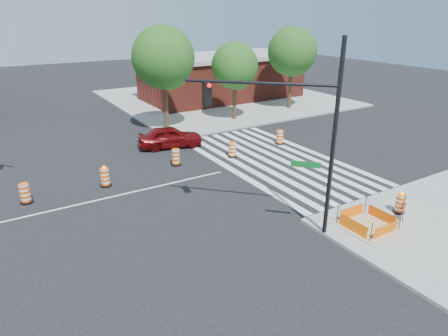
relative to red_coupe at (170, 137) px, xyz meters
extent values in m
plane|color=black|center=(-6.44, -5.77, -0.74)|extent=(120.00, 120.00, 0.00)
cube|color=gray|center=(11.56, 12.23, -0.67)|extent=(22.00, 22.00, 0.15)
cube|color=silver|center=(1.36, -5.77, -0.73)|extent=(0.45, 13.50, 0.01)
cube|color=silver|center=(2.26, -5.77, -0.73)|extent=(0.45, 13.50, 0.01)
cube|color=silver|center=(3.16, -5.77, -0.73)|extent=(0.45, 13.50, 0.01)
cube|color=silver|center=(4.06, -5.77, -0.73)|extent=(0.45, 13.50, 0.01)
cube|color=silver|center=(4.96, -5.77, -0.73)|extent=(0.45, 13.50, 0.01)
cube|color=silver|center=(5.86, -5.77, -0.73)|extent=(0.45, 13.50, 0.01)
cube|color=silver|center=(6.76, -5.77, -0.73)|extent=(0.45, 13.50, 0.01)
cube|color=silver|center=(7.66, -5.77, -0.73)|extent=(0.45, 13.50, 0.01)
cube|color=silver|center=(-6.44, -5.77, -0.74)|extent=(14.00, 0.12, 0.01)
cube|color=tan|center=(2.56, -14.77, -0.57)|extent=(2.20, 2.20, 0.05)
cube|color=#E65D04|center=(2.56, -15.67, -0.32)|extent=(1.44, 0.02, 0.55)
cube|color=#E65D04|center=(2.56, -13.87, -0.32)|extent=(1.44, 0.02, 0.55)
cube|color=#E65D04|center=(1.66, -14.77, -0.32)|extent=(0.02, 1.44, 0.55)
cube|color=#E65D04|center=(3.46, -14.77, -0.32)|extent=(0.02, 1.44, 0.55)
cylinder|color=black|center=(1.66, -15.67, -0.14)|extent=(0.04, 0.04, 0.90)
cylinder|color=black|center=(3.46, -15.67, -0.14)|extent=(0.04, 0.04, 0.90)
cylinder|color=black|center=(1.66, -13.87, -0.14)|extent=(0.04, 0.04, 0.90)
cylinder|color=black|center=(3.46, -13.87, -0.14)|extent=(0.04, 0.04, 0.90)
cube|color=maroon|center=(11.56, 12.23, 1.36)|extent=(16.00, 8.00, 4.20)
cube|color=gray|center=(11.56, 12.23, 3.66)|extent=(16.50, 8.50, 0.40)
imported|color=#5A0709|center=(0.00, 0.00, 0.00)|extent=(4.64, 2.75, 1.48)
cylinder|color=black|center=(0.67, -14.12, 3.35)|extent=(0.18, 0.18, 7.89)
cylinder|color=black|center=(-1.44, -12.04, 5.52)|extent=(4.30, 4.24, 0.12)
cube|color=black|center=(-2.91, -10.58, 5.03)|extent=(0.32, 0.28, 0.99)
sphere|color=#FF0C0C|center=(-2.91, -10.76, 5.38)|extent=(0.18, 0.18, 0.18)
cube|color=#0C591E|center=(-0.03, -13.42, 2.37)|extent=(0.87, 0.86, 0.25)
cylinder|color=black|center=(4.86, -14.66, -0.55)|extent=(0.53, 0.53, 0.09)
cylinder|color=#EB4F04|center=(4.86, -14.66, -0.10)|extent=(0.43, 0.43, 0.84)
sphere|color=#FF990C|center=(4.86, -14.66, 0.39)|extent=(0.14, 0.14, 0.14)
cube|color=#EB4F04|center=(4.53, -15.08, 0.06)|extent=(0.66, 0.49, 0.26)
cube|color=#EB4F04|center=(4.53, -15.08, -0.24)|extent=(0.66, 0.49, 0.20)
cylinder|color=black|center=(4.25, -15.28, -0.13)|extent=(0.04, 0.04, 0.92)
cylinder|color=black|center=(4.82, -14.87, -0.13)|extent=(0.04, 0.04, 0.92)
cylinder|color=#382314|center=(1.51, 3.99, 1.75)|extent=(0.34, 0.34, 4.99)
sphere|color=#204A15|center=(1.51, 3.99, 4.87)|extent=(4.68, 4.68, 4.68)
sphere|color=#204A15|center=(2.04, 4.31, 4.09)|extent=(3.43, 3.43, 3.43)
sphere|color=#204A15|center=(1.08, 3.78, 4.41)|extent=(3.12, 3.12, 3.12)
cylinder|color=#382314|center=(7.71, 3.77, 1.32)|extent=(0.31, 0.31, 4.11)
sphere|color=#204A15|center=(7.71, 3.77, 3.89)|extent=(3.85, 3.85, 3.85)
sphere|color=#204A15|center=(8.18, 4.06, 3.24)|extent=(2.83, 2.83, 2.83)
sphere|color=#204A15|center=(7.33, 3.58, 3.50)|extent=(2.57, 2.57, 2.57)
cylinder|color=#382314|center=(14.48, 4.59, 1.65)|extent=(0.31, 0.31, 4.77)
sphere|color=#204A15|center=(14.48, 4.59, 4.63)|extent=(4.48, 4.48, 4.48)
sphere|color=#204A15|center=(14.98, 4.88, 3.88)|extent=(3.28, 3.28, 3.28)
sphere|color=#204A15|center=(14.09, 4.39, 4.18)|extent=(2.98, 2.98, 2.98)
cylinder|color=black|center=(-9.66, -4.23, -0.69)|extent=(0.60, 0.60, 0.10)
cylinder|color=#EB4F04|center=(-9.66, -4.23, -0.19)|extent=(0.48, 0.48, 0.95)
cylinder|color=black|center=(-5.75, -4.27, -0.69)|extent=(0.60, 0.60, 0.10)
cylinder|color=#EB4F04|center=(-5.75, -4.27, -0.19)|extent=(0.48, 0.48, 0.95)
sphere|color=#FF990C|center=(-5.75, -4.27, 0.36)|extent=(0.16, 0.16, 0.16)
cylinder|color=black|center=(-1.15, -3.36, -0.69)|extent=(0.60, 0.60, 0.10)
cylinder|color=#EB4F04|center=(-1.15, -3.36, -0.19)|extent=(0.48, 0.48, 0.95)
cylinder|color=black|center=(2.56, -3.96, -0.69)|extent=(0.60, 0.60, 0.10)
cylinder|color=#EB4F04|center=(2.56, -3.96, -0.19)|extent=(0.48, 0.48, 0.95)
cylinder|color=black|center=(6.87, -3.44, -0.69)|extent=(0.60, 0.60, 0.10)
cylinder|color=#EB4F04|center=(6.87, -3.44, -0.19)|extent=(0.48, 0.48, 0.95)
camera|label=1|loc=(-10.59, -24.41, 8.09)|focal=32.00mm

